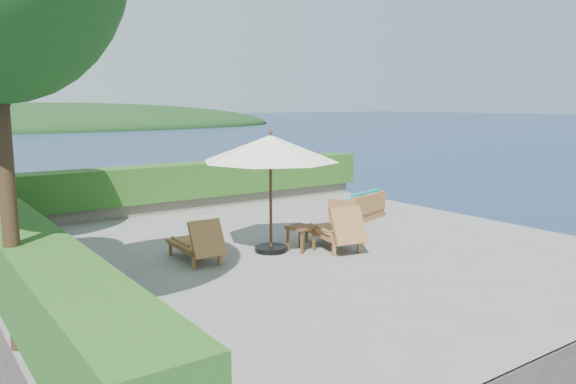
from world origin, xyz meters
TOP-DOWN VIEW (x-y plane):
  - ground at (0.00, 0.00)m, footprint 12.00×12.00m
  - foundation at (0.00, 0.00)m, footprint 12.00×12.00m
  - ocean at (0.00, 0.00)m, footprint 600.00×600.00m
  - offshore_island at (25.00, 140.00)m, footprint 126.00×57.60m
  - planter_wall_far at (0.00, 5.60)m, footprint 12.00×0.60m
  - planter_wall_left at (-5.60, 0.00)m, footprint 0.60×12.00m
  - hedge_far at (0.00, 5.60)m, footprint 12.40×0.90m
  - hedge_left at (-5.60, 0.00)m, footprint 0.90×12.40m
  - patio_umbrella at (-0.64, 0.10)m, footprint 2.93×2.93m
  - lounge_left at (-2.26, 0.30)m, footprint 0.76×1.61m
  - lounge_right at (0.61, -0.53)m, footprint 1.02×1.82m
  - side_table at (-0.08, -0.21)m, footprint 0.60×0.60m
  - wicker_loveseat at (3.10, 1.47)m, footprint 1.79×1.27m

SIDE VIEW (x-z plane):
  - offshore_island at x=25.00m, z-range -9.30..3.30m
  - ocean at x=0.00m, z-range -3.00..-3.00m
  - foundation at x=0.00m, z-range -3.05..-0.05m
  - ground at x=0.00m, z-range 0.00..0.00m
  - planter_wall_far at x=0.00m, z-range 0.00..0.36m
  - planter_wall_left at x=-5.60m, z-range 0.00..0.36m
  - wicker_loveseat at x=3.10m, z-range -0.09..0.71m
  - lounge_left at x=-2.26m, z-range -0.07..0.84m
  - lounge_right at x=0.61m, z-range -0.08..0.91m
  - side_table at x=-0.08m, z-range 0.17..0.71m
  - hedge_far at x=0.00m, z-range 0.35..1.35m
  - hedge_left at x=-5.60m, z-range 0.35..1.35m
  - patio_umbrella at x=-0.64m, z-range 0.88..3.45m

